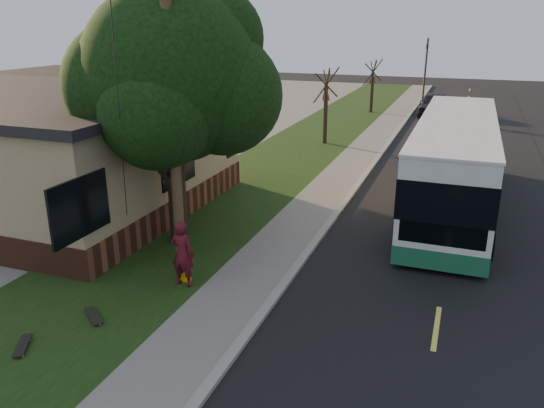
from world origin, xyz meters
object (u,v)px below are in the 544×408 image
(skateboard_spare, at_px, (94,316))
(traffic_signal, at_px, (425,68))
(distant_car, at_px, (434,104))
(fire_hydrant, at_px, (185,268))
(leafy_tree, at_px, (174,78))
(skateboarder, at_px, (182,254))
(bare_tree_far, at_px, (372,87))
(dumpster, at_px, (127,172))
(utility_pole, at_px, (171,106))
(skateboard_main, at_px, (23,345))
(bare_tree_near, at_px, (326,107))
(transit_bus, at_px, (454,161))

(skateboard_spare, bearing_deg, traffic_signal, 83.47)
(distant_car, bearing_deg, fire_hydrant, -97.85)
(leafy_tree, relative_size, skateboard_spare, 9.20)
(skateboarder, distance_m, skateboard_spare, 2.68)
(bare_tree_far, bearing_deg, dumpster, -105.59)
(traffic_signal, xyz_separation_m, skateboard_spare, (-4.18, -36.50, -3.03))
(skateboarder, bearing_deg, utility_pole, -55.61)
(dumpster, bearing_deg, utility_pole, -45.20)
(skateboard_spare, bearing_deg, utility_pole, 83.92)
(utility_pole, relative_size, dumpster, 6.74)
(skateboard_spare, bearing_deg, skateboard_main, -113.41)
(dumpster, distance_m, distant_car, 25.94)
(skateboard_spare, distance_m, distant_car, 33.54)
(bare_tree_far, bearing_deg, skateboard_spare, -91.20)
(bare_tree_near, bearing_deg, leafy_tree, -92.50)
(fire_hydrant, relative_size, skateboard_spare, 0.87)
(traffic_signal, bearing_deg, fire_hydrant, -95.21)
(leafy_tree, relative_size, skateboarder, 4.29)
(fire_hydrant, xyz_separation_m, traffic_signal, (3.10, 34.00, 2.73))
(fire_hydrant, bearing_deg, bare_tree_far, 90.76)
(leafy_tree, distance_m, skateboard_spare, 7.22)
(traffic_signal, relative_size, skateboarder, 3.02)
(skateboard_main, distance_m, skateboard_spare, 1.67)
(dumpster, relative_size, distant_car, 0.27)
(leafy_tree, bearing_deg, fire_hydrant, -59.33)
(traffic_signal, xyz_separation_m, skateboard_main, (-4.84, -38.03, -3.03))
(bare_tree_far, relative_size, transit_bus, 0.32)
(skateboard_main, height_order, skateboard_spare, skateboard_spare)
(bare_tree_near, height_order, skateboard_main, bare_tree_near)
(traffic_signal, relative_size, transit_bus, 0.44)
(fire_hydrant, bearing_deg, skateboard_main, -113.34)
(utility_pole, height_order, transit_bus, utility_pole)
(distant_car, bearing_deg, utility_pole, -99.44)
(transit_bus, bearing_deg, skateboard_main, -122.16)
(bare_tree_near, height_order, skateboarder, bare_tree_near)
(dumpster, bearing_deg, distant_car, 64.94)
(fire_hydrant, xyz_separation_m, transit_bus, (6.43, 8.97, 1.38))
(transit_bus, xyz_separation_m, skateboard_main, (-8.17, -13.00, -1.68))
(traffic_signal, xyz_separation_m, skateboarder, (-3.00, -34.25, -2.19))
(skateboarder, bearing_deg, skateboard_spare, 63.89)
(utility_pole, xyz_separation_m, skateboarder, (0.81, -1.25, -3.65))
(traffic_signal, bearing_deg, skateboard_main, -97.25)
(dumpster, height_order, distant_car, distant_car)
(leafy_tree, distance_m, transit_bus, 10.74)
(skateboarder, relative_size, skateboard_main, 2.12)
(utility_pole, relative_size, leafy_tree, 1.16)
(utility_pole, height_order, bare_tree_near, utility_pole)
(bare_tree_near, bearing_deg, distant_car, 67.97)
(fire_hydrant, relative_size, skateboarder, 0.41)
(distant_car, bearing_deg, traffic_signal, 107.98)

